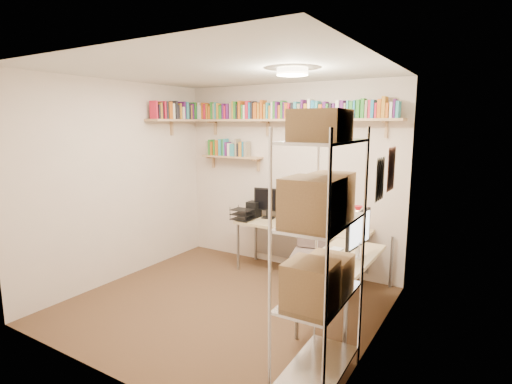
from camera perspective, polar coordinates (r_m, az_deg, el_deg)
ground at (r=4.60m, az=-4.60°, el=-15.73°), size 3.20×3.20×0.00m
room_shell at (r=4.17m, az=-4.83°, el=3.84°), size 3.24×3.04×2.52m
wall_shelves at (r=5.46m, az=-0.45°, el=10.35°), size 3.12×1.09×0.80m
corner_desk at (r=4.94m, az=6.63°, el=-5.63°), size 2.09×1.76×1.18m
office_chair at (r=4.78m, az=7.92°, el=-9.58°), size 0.52×0.53×0.95m
wire_rack at (r=2.85m, az=9.08°, el=-4.89°), size 0.44×0.86×2.07m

